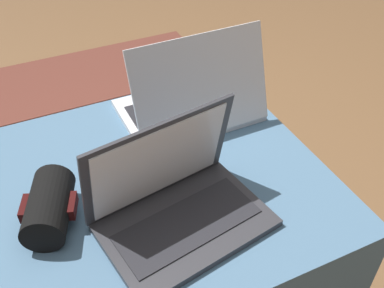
{
  "coord_description": "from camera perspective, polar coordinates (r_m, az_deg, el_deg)",
  "views": [
    {
      "loc": [
        -0.23,
        -0.72,
        1.2
      ],
      "look_at": [
        0.11,
        -0.01,
        0.54
      ],
      "focal_mm": 42.0,
      "sensor_mm": 36.0,
      "label": 1
    }
  ],
  "objects": [
    {
      "name": "laptop_far",
      "position": [
        1.21,
        -0.01,
        5.32
      ],
      "size": [
        0.36,
        0.26,
        0.26
      ],
      "rotation": [
        0.0,
        0.0,
        3.15
      ],
      "color": "silver",
      "rests_on": "ottoman"
    },
    {
      "name": "laptop_near",
      "position": [
        0.94,
        -1.85,
        -7.46
      ],
      "size": [
        0.37,
        0.28,
        0.23
      ],
      "rotation": [
        0.0,
        0.0,
        0.17
      ],
      "color": "#333338",
      "rests_on": "ottoman"
    },
    {
      "name": "fireplace_hearth",
      "position": [
        2.28,
        -15.87,
        7.34
      ],
      "size": [
        1.4,
        0.5,
        0.04
      ],
      "color": "brown",
      "rests_on": "ground_plane"
    },
    {
      "name": "wrist_brace",
      "position": [
        0.98,
        -17.7,
        -7.62
      ],
      "size": [
        0.14,
        0.19,
        0.09
      ],
      "rotation": [
        0.0,
        0.0,
        4.35
      ],
      "color": "black",
      "rests_on": "ottoman"
    },
    {
      "name": "ottoman",
      "position": [
        1.23,
        -4.72,
        -12.23
      ],
      "size": [
        0.81,
        0.72,
        0.46
      ],
      "color": "#2A3D4E",
      "rests_on": "ground_plane"
    }
  ]
}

